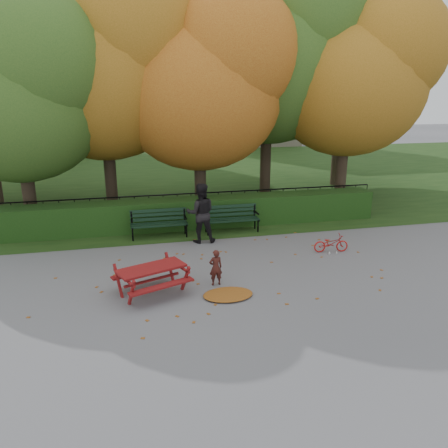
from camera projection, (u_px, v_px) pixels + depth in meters
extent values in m
plane|color=slate|center=(224.00, 279.00, 10.99)|extent=(90.00, 90.00, 0.00)
plane|color=black|center=(167.00, 176.00, 24.03)|extent=(90.00, 90.00, 0.00)
cube|color=#BDAF94|center=(20.00, 47.00, 31.10)|extent=(10.00, 7.00, 15.00)
cube|color=#BDAF94|center=(242.00, 73.00, 37.03)|extent=(9.00, 6.00, 12.00)
cube|color=black|center=(195.00, 213.00, 15.04)|extent=(13.00, 0.90, 1.00)
cube|color=black|center=(192.00, 218.00, 15.90)|extent=(14.00, 0.04, 0.04)
cube|color=black|center=(191.00, 194.00, 15.63)|extent=(14.00, 0.04, 0.04)
cylinder|color=black|center=(106.00, 212.00, 15.14)|extent=(0.03, 0.03, 1.00)
cylinder|color=black|center=(191.00, 207.00, 15.78)|extent=(0.03, 0.03, 1.00)
cylinder|color=black|center=(270.00, 202.00, 16.42)|extent=(0.03, 0.03, 1.00)
cylinder|color=black|center=(355.00, 198.00, 17.17)|extent=(0.03, 0.03, 1.00)
cylinder|color=#32241B|center=(29.00, 189.00, 14.83)|extent=(0.44, 0.44, 2.62)
ellipsoid|color=#2C501C|center=(17.00, 104.00, 14.01)|extent=(5.60, 5.60, 5.04)
sphere|color=#2C501C|center=(41.00, 61.00, 13.20)|extent=(4.20, 4.20, 4.20)
cylinder|color=#32241B|center=(110.00, 172.00, 16.45)|extent=(0.44, 0.44, 3.15)
ellipsoid|color=brown|center=(103.00, 78.00, 15.46)|extent=(6.40, 6.40, 5.76)
sphere|color=brown|center=(133.00, 32.00, 14.54)|extent=(4.80, 4.80, 4.80)
cylinder|color=#32241B|center=(200.00, 177.00, 16.46)|extent=(0.44, 0.44, 2.80)
ellipsoid|color=#973C0F|center=(199.00, 94.00, 15.58)|extent=(6.00, 6.00, 5.40)
sphere|color=#973C0F|center=(233.00, 53.00, 14.71)|extent=(4.50, 4.50, 4.50)
cylinder|color=#32241B|center=(265.00, 160.00, 18.21)|extent=(0.44, 0.44, 3.50)
ellipsoid|color=#2C501C|center=(268.00, 65.00, 17.11)|extent=(6.80, 6.80, 6.12)
sphere|color=#2C501C|center=(307.00, 20.00, 16.13)|extent=(5.10, 5.10, 5.10)
cylinder|color=#32241B|center=(341.00, 170.00, 17.47)|extent=(0.44, 0.44, 2.97)
ellipsoid|color=brown|center=(348.00, 87.00, 16.53)|extent=(5.80, 5.80, 5.22)
sphere|color=brown|center=(386.00, 49.00, 15.69)|extent=(4.35, 4.35, 4.35)
cylinder|color=#32241B|center=(336.00, 153.00, 21.55)|extent=(0.44, 0.44, 3.15)
ellipsoid|color=#2C501C|center=(342.00, 81.00, 20.57)|extent=(6.00, 6.00, 5.40)
sphere|color=#2C501C|center=(373.00, 50.00, 19.69)|extent=(4.50, 4.50, 4.50)
cube|color=black|center=(160.00, 226.00, 13.77)|extent=(1.80, 0.12, 0.04)
cube|color=black|center=(159.00, 224.00, 13.94)|extent=(1.80, 0.12, 0.04)
cube|color=black|center=(159.00, 223.00, 14.10)|extent=(1.80, 0.12, 0.04)
cube|color=black|center=(158.00, 219.00, 14.16)|extent=(1.80, 0.05, 0.10)
cube|color=black|center=(158.00, 214.00, 14.11)|extent=(1.80, 0.05, 0.10)
cube|color=black|center=(158.00, 210.00, 14.07)|extent=(1.80, 0.05, 0.10)
cube|color=black|center=(132.00, 227.00, 13.76)|extent=(0.05, 0.55, 0.06)
cube|color=black|center=(132.00, 218.00, 13.95)|extent=(0.05, 0.05, 0.41)
cylinder|color=black|center=(133.00, 234.00, 13.65)|extent=(0.05, 0.05, 0.44)
cylinder|color=black|center=(132.00, 231.00, 13.99)|extent=(0.05, 0.05, 0.44)
cube|color=black|center=(132.00, 220.00, 13.72)|extent=(0.05, 0.45, 0.04)
cube|color=black|center=(186.00, 223.00, 14.12)|extent=(0.05, 0.55, 0.06)
cube|color=black|center=(184.00, 214.00, 14.31)|extent=(0.05, 0.05, 0.41)
cylinder|color=black|center=(187.00, 231.00, 14.01)|extent=(0.05, 0.05, 0.44)
cylinder|color=black|center=(185.00, 227.00, 14.35)|extent=(0.05, 0.05, 0.44)
cube|color=black|center=(185.00, 217.00, 14.08)|extent=(0.05, 0.45, 0.04)
cube|color=black|center=(233.00, 221.00, 14.28)|extent=(1.80, 0.12, 0.04)
cube|color=black|center=(232.00, 220.00, 14.45)|extent=(1.80, 0.12, 0.04)
cube|color=black|center=(231.00, 218.00, 14.62)|extent=(1.80, 0.12, 0.04)
cube|color=black|center=(230.00, 214.00, 14.67)|extent=(1.80, 0.05, 0.10)
cube|color=black|center=(230.00, 210.00, 14.62)|extent=(1.80, 0.05, 0.10)
cube|color=black|center=(230.00, 206.00, 14.59)|extent=(1.80, 0.05, 0.10)
cube|color=black|center=(207.00, 222.00, 14.27)|extent=(0.05, 0.55, 0.06)
cube|color=black|center=(205.00, 213.00, 14.46)|extent=(0.05, 0.05, 0.41)
cylinder|color=black|center=(208.00, 229.00, 14.16)|extent=(0.05, 0.05, 0.44)
cylinder|color=black|center=(206.00, 226.00, 14.50)|extent=(0.05, 0.05, 0.44)
cube|color=black|center=(207.00, 216.00, 14.23)|extent=(0.05, 0.45, 0.04)
cube|color=black|center=(257.00, 219.00, 14.64)|extent=(0.05, 0.55, 0.06)
cube|color=black|center=(254.00, 210.00, 14.82)|extent=(0.05, 0.05, 0.41)
cylinder|color=black|center=(258.00, 226.00, 14.53)|extent=(0.05, 0.05, 0.44)
cylinder|color=black|center=(255.00, 223.00, 14.86)|extent=(0.05, 0.05, 0.44)
cube|color=black|center=(257.00, 213.00, 14.60)|extent=(0.05, 0.45, 0.04)
cube|color=maroon|center=(151.00, 268.00, 10.00)|extent=(1.67, 1.16, 0.05)
cube|color=maroon|center=(162.00, 286.00, 9.67)|extent=(1.51, 0.76, 0.04)
cube|color=maroon|center=(143.00, 271.00, 10.48)|extent=(1.51, 0.76, 0.04)
cube|color=maroon|center=(131.00, 293.00, 9.42)|extent=(0.21, 0.43, 0.75)
cube|color=maroon|center=(118.00, 281.00, 10.03)|extent=(0.21, 0.43, 0.75)
cube|color=maroon|center=(124.00, 278.00, 9.66)|extent=(0.47, 1.09, 0.05)
cube|color=maroon|center=(185.00, 279.00, 10.14)|extent=(0.21, 0.43, 0.75)
cube|color=maroon|center=(170.00, 268.00, 10.75)|extent=(0.21, 0.43, 0.75)
cube|color=maroon|center=(177.00, 265.00, 10.38)|extent=(0.47, 1.09, 0.05)
cube|color=maroon|center=(152.00, 280.00, 10.09)|extent=(1.29, 0.55, 0.05)
ellipsoid|color=#682D0E|center=(228.00, 294.00, 10.04)|extent=(1.19, 0.85, 0.08)
imported|color=#3E1813|center=(216.00, 267.00, 10.52)|extent=(0.34, 0.24, 0.90)
imported|color=black|center=(201.00, 213.00, 13.40)|extent=(0.97, 0.80, 1.86)
imported|color=#AF1310|center=(331.00, 243.00, 12.73)|extent=(1.04, 0.47, 0.53)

